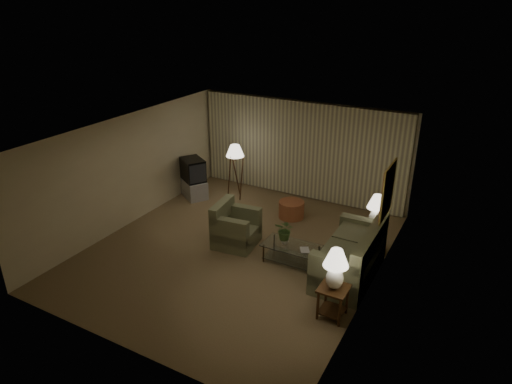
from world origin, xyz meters
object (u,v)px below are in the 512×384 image
at_px(side_table_near, 333,297).
at_px(coffee_table, 291,251).
at_px(side_table_far, 374,234).
at_px(vase, 285,240).
at_px(crt_tv, 193,170).
at_px(tv_cabinet, 194,188).
at_px(table_lamp_near, 336,266).
at_px(ottoman, 291,209).
at_px(sofa, 349,257).
at_px(armchair, 236,229).
at_px(floor_lamp, 235,170).
at_px(table_lamp_far, 377,208).

distance_m(side_table_near, coffee_table, 1.86).
xyz_separation_m(side_table_far, vase, (-1.52, -1.35, 0.10)).
bearing_deg(crt_tv, side_table_near, 2.11).
bearing_deg(tv_cabinet, side_table_far, 27.49).
xyz_separation_m(table_lamp_near, ottoman, (-2.26, 3.21, -0.83)).
height_order(sofa, ottoman, sofa).
xyz_separation_m(table_lamp_near, crt_tv, (-5.20, 3.07, -0.24)).
xyz_separation_m(sofa, armchair, (-2.64, 0.01, -0.05)).
bearing_deg(side_table_near, floor_lamp, 139.06).
relative_size(side_table_far, coffee_table, 0.50).
xyz_separation_m(side_table_near, crt_tv, (-5.20, 3.07, 0.40)).
bearing_deg(side_table_far, table_lamp_far, 90.00).
bearing_deg(ottoman, table_lamp_far, -15.10).
bearing_deg(vase, tv_cabinet, 153.62).
xyz_separation_m(table_lamp_near, floor_lamp, (-4.15, 3.60, -0.25)).
relative_size(coffee_table, vase, 7.43).
relative_size(sofa, side_table_far, 3.31).
bearing_deg(floor_lamp, ottoman, -11.64).
height_order(side_table_far, vase, side_table_far).
xyz_separation_m(armchair, side_table_far, (2.79, 1.24, -0.00)).
distance_m(armchair, crt_tv, 2.99).
bearing_deg(sofa, side_table_far, 173.04).
relative_size(ottoman, vase, 4.02).
xyz_separation_m(table_lamp_far, tv_cabinet, (-5.20, 0.47, -0.78)).
relative_size(side_table_far, crt_tv, 0.68).
distance_m(side_table_far, tv_cabinet, 5.22).
bearing_deg(crt_tv, ottoman, 35.36).
relative_size(armchair, tv_cabinet, 1.14).
relative_size(armchair, side_table_far, 1.89).
bearing_deg(side_table_far, floor_lamp, 166.46).
height_order(sofa, coffee_table, sofa).
bearing_deg(crt_tv, vase, 6.32).
bearing_deg(table_lamp_far, crt_tv, 174.79).
xyz_separation_m(coffee_table, tv_cabinet, (-3.83, 1.82, -0.03)).
bearing_deg(coffee_table, tv_cabinet, 154.52).
bearing_deg(vase, table_lamp_far, 41.57).
relative_size(table_lamp_near, crt_tv, 0.86).
bearing_deg(ottoman, side_table_near, -54.82).
xyz_separation_m(table_lamp_far, floor_lamp, (-4.15, 1.00, -0.23)).
relative_size(side_table_near, crt_tv, 0.68).
bearing_deg(side_table_far, table_lamp_near, -90.00).
bearing_deg(vase, side_table_far, 41.57).
distance_m(coffee_table, vase, 0.26).
xyz_separation_m(tv_cabinet, vase, (3.68, -1.82, 0.25)).
bearing_deg(side_table_far, vase, -138.43).
distance_m(armchair, side_table_far, 3.05).
xyz_separation_m(side_table_far, coffee_table, (-1.37, -1.35, -0.11)).
bearing_deg(floor_lamp, side_table_far, -13.54).
relative_size(armchair, floor_lamp, 0.74).
relative_size(table_lamp_far, coffee_table, 0.61).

